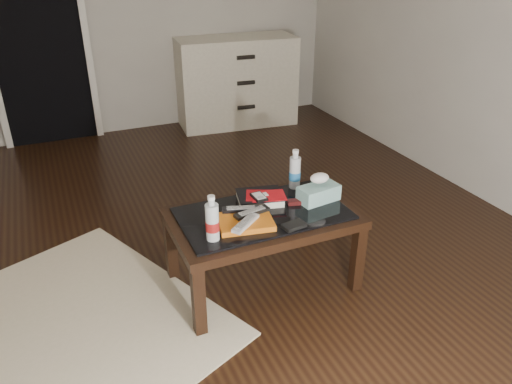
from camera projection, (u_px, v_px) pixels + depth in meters
ground at (155, 263)px, 3.06m from camera, size 5.00×5.00×0.00m
doorway at (36, 33)px, 4.47m from camera, size 0.90×0.08×2.07m
coffee_table at (263, 223)px, 2.72m from camera, size 1.00×0.60×0.46m
dresser at (236, 82)px, 5.19m from camera, size 1.24×0.61×0.90m
magazines at (245, 222)px, 2.57m from camera, size 0.31×0.26×0.03m
remote_silver at (246, 223)px, 2.51m from camera, size 0.19×0.16×0.02m
remote_black_front at (252, 212)px, 2.61m from camera, size 0.21×0.08×0.02m
remote_black_back at (241, 209)px, 2.64m from camera, size 0.21×0.11×0.02m
textbook at (260, 198)px, 2.79m from camera, size 0.29×0.25×0.05m
dvd_mailers at (263, 195)px, 2.77m from camera, size 0.23×0.20×0.01m
ipod at (259, 197)px, 2.72m from camera, size 0.07×0.11×0.02m
flip_phone at (295, 202)px, 2.77m from camera, size 0.10×0.07×0.02m
wallet at (294, 225)px, 2.55m from camera, size 0.13×0.09×0.02m
water_bottle_left at (212, 218)px, 2.40m from camera, size 0.08×0.08×0.24m
water_bottle_right at (295, 169)px, 2.91m from camera, size 0.07×0.07×0.24m
tissue_box at (319, 193)px, 2.79m from camera, size 0.24×0.15×0.09m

